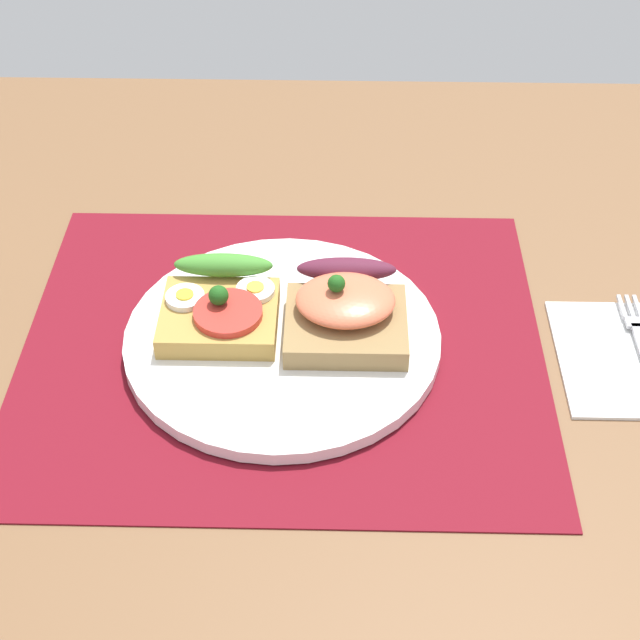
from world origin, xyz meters
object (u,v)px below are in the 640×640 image
Objects in this scene: napkin at (635,357)px; sandwich_salmon at (346,308)px; plate at (283,339)px; sandwich_egg_tomato at (221,307)px.

sandwich_salmon is at bearing 175.11° from napkin.
sandwich_egg_tomato reaches higher than plate.
plate is 2.58× the size of sandwich_salmon.
napkin is (22.98, -1.97, -2.94)cm from sandwich_salmon.
sandwich_salmon is 0.74× the size of napkin.
sandwich_salmon is (9.99, -0.44, 0.43)cm from sandwich_egg_tomato.
napkin is at bearing -4.89° from sandwich_salmon.
sandwich_salmon reaches higher than plate.
napkin is at bearing -1.84° from plate.
napkin is (28.00, -0.90, -0.55)cm from plate.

